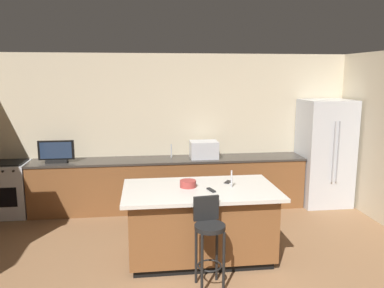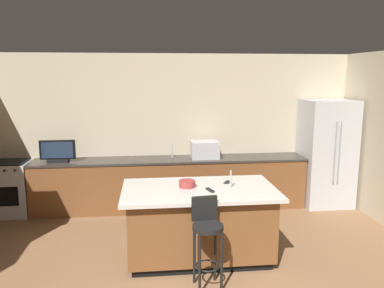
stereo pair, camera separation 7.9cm
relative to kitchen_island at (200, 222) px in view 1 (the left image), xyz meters
name	(u,v)px [view 1 (the left image)]	position (x,y,z in m)	size (l,w,h in m)	color
wall_back	(171,130)	(-0.20, 2.27, 0.88)	(6.94, 0.12, 2.70)	beige
counter_back	(170,184)	(-0.26, 1.89, -0.02)	(4.73, 0.62, 0.90)	brown
kitchen_island	(200,222)	(0.00, 0.00, 0.00)	(1.94, 1.12, 0.93)	black
refrigerator	(324,153)	(2.53, 1.82, 0.48)	(0.85, 0.79, 1.90)	#B7BABF
range_oven	(6,189)	(-3.00, 1.89, -0.02)	(0.73, 0.63, 0.92)	#B7BABF
microwave	(204,150)	(0.34, 1.89, 0.57)	(0.48, 0.36, 0.30)	#B7BABF
tv_monitor	(56,152)	(-2.14, 1.84, 0.59)	(0.58, 0.16, 0.37)	black
sink_faucet_back	(171,151)	(-0.22, 1.99, 0.54)	(0.02, 0.02, 0.24)	#B2B2B7
sink_faucet_island	(231,179)	(0.40, 0.00, 0.56)	(0.02, 0.02, 0.22)	#B2B2B7
bar_stool_center	(209,234)	(0.00, -0.69, 0.14)	(0.34, 0.35, 1.01)	black
fruit_bowl	(188,184)	(-0.15, 0.07, 0.50)	(0.21, 0.21, 0.09)	#993833
cell_phone	(228,182)	(0.41, 0.23, 0.46)	(0.07, 0.15, 0.01)	black
tv_remote	(211,190)	(0.12, -0.12, 0.46)	(0.04, 0.17, 0.02)	black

